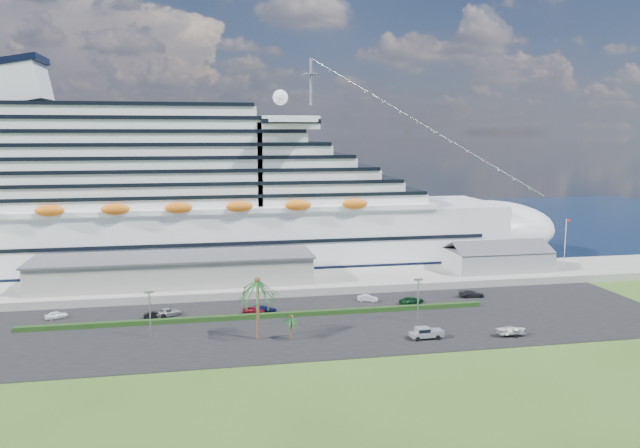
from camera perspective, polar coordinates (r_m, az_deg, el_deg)
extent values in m
plane|color=#35551C|center=(106.10, 0.02, -10.90)|extent=(420.00, 420.00, 0.00)
cube|color=black|center=(116.35, -1.03, -9.12)|extent=(140.00, 38.00, 0.12)
cube|color=gray|center=(143.74, -3.04, -5.38)|extent=(240.00, 20.00, 1.80)
cube|color=black|center=(231.78, -6.14, -0.38)|extent=(420.00, 160.00, 0.02)
cube|color=silver|center=(164.55, -11.15, -1.25)|extent=(160.00, 30.00, 16.00)
ellipsoid|color=silver|center=(182.61, 14.82, -0.43)|extent=(40.00, 30.00, 16.00)
cube|color=black|center=(165.80, -11.08, -3.57)|extent=(164.00, 30.60, 2.40)
cube|color=silver|center=(162.92, -15.61, 6.15)|extent=(128.00, 26.00, 24.80)
cube|color=silver|center=(163.82, -3.34, 9.18)|extent=(14.00, 38.00, 3.20)
cube|color=silver|center=(167.81, -25.62, 11.65)|extent=(11.58, 14.00, 11.58)
cylinder|color=gray|center=(165.44, -0.84, 12.86)|extent=(0.70, 0.70, 12.00)
ellipsoid|color=orange|center=(147.61, -12.81, 1.46)|extent=(90.00, 2.40, 2.60)
ellipsoid|color=orange|center=(179.02, -12.52, 2.64)|extent=(90.00, 2.40, 2.60)
cube|color=black|center=(164.42, -11.16, -0.97)|extent=(144.00, 30.40, 0.90)
cube|color=gray|center=(141.70, -13.14, -4.17)|extent=(60.00, 14.00, 6.00)
cube|color=#4C4C54|center=(141.07, -13.19, -2.94)|extent=(61.00, 15.00, 0.40)
cube|color=gray|center=(158.58, 15.93, -3.17)|extent=(24.00, 12.00, 4.80)
cube|color=#4C4C54|center=(155.30, 16.48, -2.08)|extent=(24.00, 6.31, 2.74)
cube|color=#4C4C54|center=(160.55, 15.49, -1.70)|extent=(24.00, 6.31, 2.74)
cylinder|color=silver|center=(166.81, 21.50, -1.62)|extent=(0.16, 0.16, 12.00)
cube|color=red|center=(166.25, 21.75, 0.29)|extent=(1.00, 0.04, 0.70)
cube|color=black|center=(119.91, -5.26, -8.36)|extent=(88.00, 1.10, 0.90)
cylinder|color=gray|center=(111.06, -15.28, -8.08)|extent=(0.24, 0.24, 8.00)
cube|color=gray|center=(109.99, -15.36, -6.03)|extent=(1.60, 0.35, 0.35)
cylinder|color=gray|center=(117.44, 8.96, -6.99)|extent=(0.24, 0.24, 8.00)
cube|color=gray|center=(116.43, 9.00, -5.04)|extent=(1.60, 0.35, 0.35)
cylinder|color=#47301E|center=(106.95, -5.71, -7.83)|extent=(0.54, 0.54, 10.50)
sphere|color=#47301E|center=(105.61, -5.75, -5.09)|extent=(0.98, 0.98, 0.98)
cylinder|color=#47301E|center=(107.06, -2.63, -9.54)|extent=(0.35, 0.35, 4.20)
sphere|color=#47301E|center=(106.43, -2.64, -8.47)|extent=(0.73, 0.73, 0.73)
imported|color=white|center=(129.14, -22.96, -7.67)|extent=(4.41, 3.21, 1.40)
imported|color=black|center=(123.35, -14.87, -8.02)|extent=(4.23, 1.77, 1.36)
imported|color=gray|center=(124.25, -13.71, -7.84)|extent=(5.79, 4.10, 1.47)
imported|color=#11123E|center=(123.69, -5.03, -7.74)|extent=(4.70, 2.50, 1.30)
imported|color=maroon|center=(122.61, -6.09, -7.86)|extent=(4.62, 3.05, 1.46)
imported|color=silver|center=(131.11, 4.37, -6.78)|extent=(4.43, 2.94, 1.38)
imported|color=#0E3A1B|center=(130.40, 8.39, -6.91)|extent=(5.88, 4.28, 1.49)
imported|color=black|center=(137.89, 13.67, -6.20)|extent=(5.59, 2.86, 1.55)
cylinder|color=black|center=(108.04, 8.91, -10.34)|extent=(0.84, 0.32, 0.83)
cylinder|color=black|center=(109.81, 8.55, -10.02)|extent=(0.84, 0.32, 0.83)
cylinder|color=black|center=(109.29, 10.74, -10.17)|extent=(0.84, 0.32, 0.83)
cylinder|color=black|center=(111.04, 10.36, -9.86)|extent=(0.84, 0.32, 0.83)
cube|color=#B3B6BB|center=(109.47, 9.73, -9.91)|extent=(5.71, 2.30, 0.73)
cube|color=#B3B6BB|center=(109.87, 10.48, -9.63)|extent=(2.58, 2.13, 0.57)
cube|color=#B3B6BB|center=(109.00, 9.37, -9.58)|extent=(2.37, 2.07, 0.99)
cube|color=black|center=(108.97, 9.37, -9.53)|extent=(2.16, 2.11, 0.57)
cube|color=#B3B6BB|center=(108.61, 8.53, -9.91)|extent=(1.01, 2.02, 0.36)
cube|color=gray|center=(114.22, 17.10, -9.50)|extent=(4.79, 1.92, 0.12)
cylinder|color=gray|center=(113.24, 16.12, -9.62)|extent=(2.27, 0.16, 0.08)
cylinder|color=black|center=(113.71, 17.50, -9.73)|extent=(0.67, 0.25, 0.66)
cylinder|color=black|center=(115.25, 17.06, -9.46)|extent=(0.67, 0.25, 0.66)
imported|color=white|center=(114.04, 17.11, -9.21)|extent=(5.35, 3.91, 1.08)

